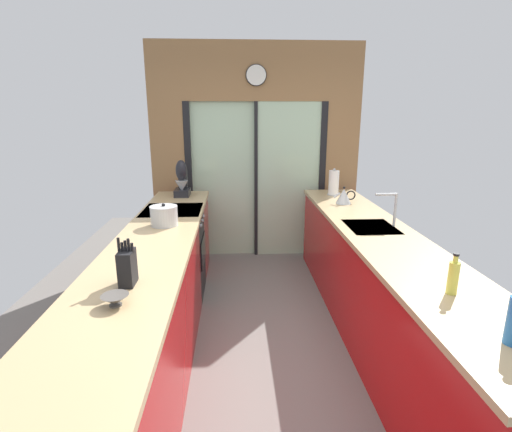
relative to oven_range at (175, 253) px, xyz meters
name	(u,v)px	position (x,y,z in m)	size (l,w,h in m)	color
ground_plane	(267,323)	(0.91, -0.65, -0.47)	(5.04, 7.60, 0.02)	slate
back_wall_unit	(256,141)	(0.91, 1.15, 1.07)	(2.64, 0.12, 2.70)	olive
left_counter_run	(153,303)	(0.00, -1.12, 0.01)	(0.62, 3.80, 0.92)	#AD0C0F
right_counter_run	(379,288)	(1.82, -0.95, 0.01)	(0.62, 3.80, 0.92)	#AD0C0F
sink_faucet	(392,205)	(1.97, -0.70, 0.66)	(0.19, 0.02, 0.29)	#B7BABC
oven_range	(175,253)	(0.00, 0.00, 0.00)	(0.60, 0.60, 0.92)	black
mixing_bowl	(115,300)	(0.02, -2.02, 0.50)	(0.14, 0.14, 0.06)	#514C47
knife_block	(127,267)	(0.02, -1.76, 0.57)	(0.09, 0.14, 0.28)	black
stand_mixer	(182,182)	(0.02, 0.68, 0.63)	(0.17, 0.27, 0.42)	black
stock_pot	(164,216)	(0.02, -0.56, 0.55)	(0.24, 0.24, 0.20)	#B7BABC
kettle	(344,196)	(1.80, 0.18, 0.55)	(0.24, 0.16, 0.19)	#B7BABC
soap_bottle_far	(453,277)	(1.80, -1.98, 0.56)	(0.06, 0.06, 0.23)	#D1CC4C
paper_towel_roll	(334,183)	(1.80, 0.62, 0.61)	(0.14, 0.14, 0.32)	#B7BABC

